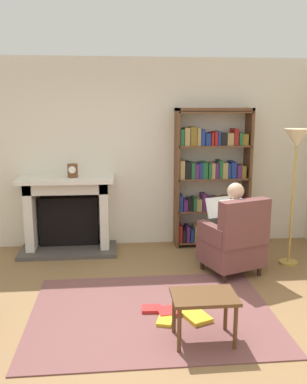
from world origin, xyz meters
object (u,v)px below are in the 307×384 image
(armchair_reading, at_px, (235,241))
(side_table, at_px, (204,302))
(seated_reader, at_px, (229,223))
(fireplace, at_px, (68,211))
(bookshelf, at_px, (212,181))
(mantel_clock, at_px, (73,171))
(floor_lamp, at_px, (296,150))

(armchair_reading, height_order, side_table, armchair_reading)
(seated_reader, bearing_deg, side_table, 47.52)
(fireplace, relative_size, armchair_reading, 1.38)
(fireplace, height_order, bookshelf, bookshelf)
(mantel_clock, height_order, bookshelf, bookshelf)
(armchair_reading, relative_size, seated_reader, 0.85)
(side_table, bearing_deg, armchair_reading, 64.48)
(fireplace, relative_size, floor_lamp, 0.77)
(mantel_clock, height_order, side_table, mantel_clock)
(bookshelf, distance_m, seated_reader, 1.09)
(mantel_clock, bearing_deg, bookshelf, 3.92)
(armchair_reading, bearing_deg, seated_reader, -90.00)
(fireplace, xyz_separation_m, side_table, (1.41, -2.54, -0.20))
(fireplace, bearing_deg, bookshelf, 0.99)
(bookshelf, height_order, side_table, bookshelf)
(mantel_clock, distance_m, side_table, 2.88)
(fireplace, xyz_separation_m, seated_reader, (2.06, -0.99, 0.05))
(fireplace, bearing_deg, armchair_reading, -27.79)
(fireplace, height_order, floor_lamp, floor_lamp)
(bookshelf, height_order, seated_reader, bookshelf)
(mantel_clock, relative_size, floor_lamp, 0.11)
(floor_lamp, bearing_deg, armchair_reading, -161.21)
(floor_lamp, bearing_deg, side_table, -131.31)
(seated_reader, bearing_deg, armchair_reading, 90.00)
(seated_reader, height_order, floor_lamp, floor_lamp)
(mantel_clock, distance_m, armchair_reading, 2.36)
(mantel_clock, xyz_separation_m, bookshelf, (1.97, 0.14, -0.20))
(fireplace, bearing_deg, floor_lamp, -15.81)
(mantel_clock, bearing_deg, armchair_reading, -26.68)
(fireplace, relative_size, mantel_clock, 7.26)
(bookshelf, height_order, armchair_reading, bookshelf)
(armchair_reading, height_order, seated_reader, seated_reader)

